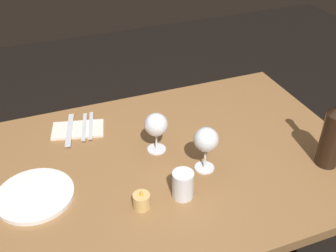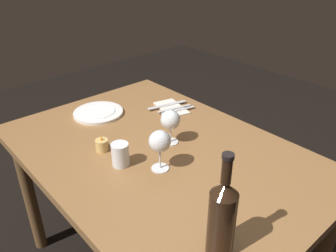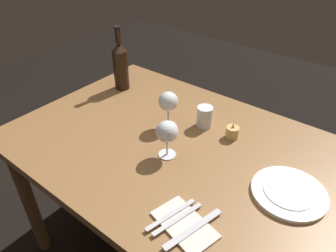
{
  "view_description": "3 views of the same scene",
  "coord_description": "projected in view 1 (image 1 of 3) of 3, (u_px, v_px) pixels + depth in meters",
  "views": [
    {
      "loc": [
        0.4,
        1.03,
        1.64
      ],
      "look_at": [
        -0.02,
        -0.05,
        0.85
      ],
      "focal_mm": 44.64,
      "sensor_mm": 36.0,
      "label": 1
    },
    {
      "loc": [
        -0.89,
        0.74,
        1.49
      ],
      "look_at": [
        0.02,
        -0.06,
        0.82
      ],
      "focal_mm": 36.45,
      "sensor_mm": 36.0,
      "label": 2
    },
    {
      "loc": [
        0.57,
        -0.77,
        1.49
      ],
      "look_at": [
        0.0,
        -0.05,
        0.85
      ],
      "focal_mm": 33.47,
      "sensor_mm": 36.0,
      "label": 3
    }
  ],
  "objects": [
    {
      "name": "dinner_plate",
      "position": [
        35.0,
        195.0,
        1.27
      ],
      "size": [
        0.24,
        0.24,
        0.02
      ],
      "color": "white",
      "rests_on": "dining_table"
    },
    {
      "name": "table_knife",
      "position": [
        70.0,
        130.0,
        1.55
      ],
      "size": [
        0.07,
        0.21,
        0.0
      ],
      "color": "silver",
      "rests_on": "folded_napkin"
    },
    {
      "name": "dining_table",
      "position": [
        168.0,
        180.0,
        1.47
      ],
      "size": [
        1.3,
        0.9,
        0.74
      ],
      "color": "olive",
      "rests_on": "ground"
    },
    {
      "name": "votive_candle",
      "position": [
        142.0,
        201.0,
        1.23
      ],
      "size": [
        0.05,
        0.05,
        0.07
      ],
      "color": "#DBB266",
      "rests_on": "dining_table"
    },
    {
      "name": "wine_glass_left",
      "position": [
        156.0,
        125.0,
        1.41
      ],
      "size": [
        0.08,
        0.08,
        0.15
      ],
      "color": "white",
      "rests_on": "dining_table"
    },
    {
      "name": "wine_glass_right",
      "position": [
        206.0,
        141.0,
        1.32
      ],
      "size": [
        0.08,
        0.08,
        0.16
      ],
      "color": "white",
      "rests_on": "dining_table"
    },
    {
      "name": "fork_inner",
      "position": [
        84.0,
        127.0,
        1.57
      ],
      "size": [
        0.06,
        0.18,
        0.0
      ],
      "color": "silver",
      "rests_on": "folded_napkin"
    },
    {
      "name": "water_tumbler",
      "position": [
        183.0,
        186.0,
        1.26
      ],
      "size": [
        0.07,
        0.07,
        0.09
      ],
      "color": "white",
      "rests_on": "dining_table"
    },
    {
      "name": "wine_bottle",
      "position": [
        334.0,
        133.0,
        1.34
      ],
      "size": [
        0.07,
        0.07,
        0.31
      ],
      "color": "black",
      "rests_on": "dining_table"
    },
    {
      "name": "fork_outer",
      "position": [
        91.0,
        125.0,
        1.57
      ],
      "size": [
        0.06,
        0.18,
        0.0
      ],
      "color": "silver",
      "rests_on": "folded_napkin"
    },
    {
      "name": "folded_napkin",
      "position": [
        78.0,
        129.0,
        1.56
      ],
      "size": [
        0.21,
        0.15,
        0.01
      ],
      "color": "silver",
      "rests_on": "dining_table"
    }
  ]
}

